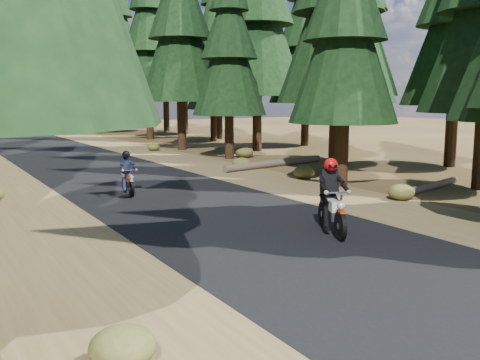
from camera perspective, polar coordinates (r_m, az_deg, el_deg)
name	(u,v)px	position (r m, az deg, el deg)	size (l,w,h in m)	color
ground	(274,236)	(12.41, 3.62, -5.94)	(120.00, 120.00, 0.00)	#4E331B
road	(181,200)	(16.65, -6.27, -2.14)	(6.00, 100.00, 0.01)	black
shoulder_l	(24,217)	(15.34, -22.06, -3.71)	(3.20, 100.00, 0.01)	brown
shoulder_r	(300,187)	(19.02, 6.39, -0.78)	(3.20, 100.00, 0.01)	brown
pine_forest	(52,9)	(31.98, -19.38, 16.85)	(34.59, 55.08, 16.32)	black
log_near	(275,163)	(24.56, 3.76, 1.80)	(0.32, 0.32, 6.14)	#4C4233
log_far	(430,186)	(19.53, 19.58, -0.64)	(0.24, 0.24, 4.08)	#4C4233
understory_shrubs	(157,179)	(19.33, -8.80, 0.10)	(16.25, 29.04, 0.61)	#474C1E
rider_lead	(332,209)	(12.60, 9.78, -3.07)	(1.33, 2.04, 1.75)	silver
rider_follow	(128,180)	(17.78, -11.89, -0.03)	(0.68, 1.64, 1.42)	maroon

